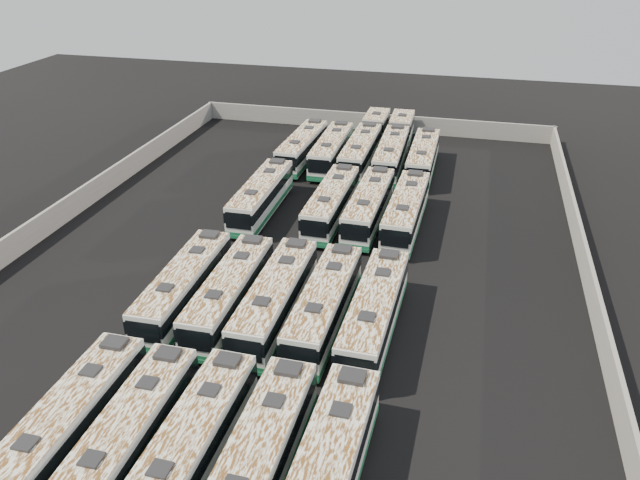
{
  "coord_description": "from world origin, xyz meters",
  "views": [
    {
      "loc": [
        12.73,
        -41.38,
        24.92
      ],
      "look_at": [
        1.81,
        1.77,
        1.6
      ],
      "focal_mm": 35.0,
      "sensor_mm": 36.0,
      "label": 1
    }
  ],
  "objects_px": {
    "bus_midback_far_left": "(261,196)",
    "bus_back_far_right": "(423,158)",
    "bus_back_center": "(366,143)",
    "bus_midback_far_right": "(406,211)",
    "bus_midfront_far_left": "(184,286)",
    "bus_midfront_far_right": "(374,313)",
    "bus_midfront_left": "(230,292)",
    "bus_back_left": "(331,150)",
    "bus_front_far_right": "(326,476)",
    "bus_back_right": "(395,145)",
    "bus_midback_right": "(369,206)",
    "bus_front_left": "(126,440)",
    "bus_front_right": "(257,463)",
    "bus_midback_center": "(331,203)",
    "bus_front_center": "(190,449)",
    "bus_midfront_center": "(275,299)",
    "bus_front_far_left": "(66,426)",
    "bus_midfront_right": "(324,305)",
    "bus_back_far_left": "(302,147)"
  },
  "relations": [
    {
      "from": "bus_midback_right",
      "to": "bus_back_far_right",
      "type": "relative_size",
      "value": 1.01
    },
    {
      "from": "bus_back_far_right",
      "to": "bus_midback_center",
      "type": "bearing_deg",
      "value": -116.33
    },
    {
      "from": "bus_front_center",
      "to": "bus_back_center",
      "type": "xyz_separation_m",
      "value": [
        -0.03,
        47.41,
        0.02
      ]
    },
    {
      "from": "bus_back_left",
      "to": "bus_back_far_left",
      "type": "bearing_deg",
      "value": 177.81
    },
    {
      "from": "bus_midback_far_right",
      "to": "bus_back_center",
      "type": "distance_m",
      "value": 18.59
    },
    {
      "from": "bus_front_far_right",
      "to": "bus_back_right",
      "type": "distance_m",
      "value": 47.55
    },
    {
      "from": "bus_front_far_right",
      "to": "bus_back_right",
      "type": "bearing_deg",
      "value": 95.58
    },
    {
      "from": "bus_midfront_left",
      "to": "bus_midback_far_right",
      "type": "height_order",
      "value": "bus_midback_far_right"
    },
    {
      "from": "bus_midback_far_left",
      "to": "bus_back_left",
      "type": "relative_size",
      "value": 1.01
    },
    {
      "from": "bus_midback_far_left",
      "to": "bus_back_right",
      "type": "height_order",
      "value": "bus_back_right"
    },
    {
      "from": "bus_front_left",
      "to": "bus_back_center",
      "type": "xyz_separation_m",
      "value": [
        3.29,
        47.65,
        0.04
      ]
    },
    {
      "from": "bus_front_center",
      "to": "bus_midback_far_left",
      "type": "xyz_separation_m",
      "value": [
        -6.66,
        30.07,
        0.01
      ]
    },
    {
      "from": "bus_midfront_right",
      "to": "bus_midback_right",
      "type": "xyz_separation_m",
      "value": [
        0.04,
        16.46,
        -0.0
      ]
    },
    {
      "from": "bus_front_far_right",
      "to": "bus_midback_center",
      "type": "bearing_deg",
      "value": 104.14
    },
    {
      "from": "bus_midfront_far_left",
      "to": "bus_back_center",
      "type": "distance_m",
      "value": 34.26
    },
    {
      "from": "bus_front_right",
      "to": "bus_back_left",
      "type": "relative_size",
      "value": 1.02
    },
    {
      "from": "bus_midback_far_left",
      "to": "bus_back_far_right",
      "type": "relative_size",
      "value": 1.01
    },
    {
      "from": "bus_midback_right",
      "to": "bus_back_far_right",
      "type": "height_order",
      "value": "bus_midback_right"
    },
    {
      "from": "bus_front_left",
      "to": "bus_front_right",
      "type": "distance_m",
      "value": 6.82
    },
    {
      "from": "bus_midfront_far_left",
      "to": "bus_back_far_right",
      "type": "relative_size",
      "value": 1.01
    },
    {
      "from": "bus_midfront_right",
      "to": "bus_midfront_center",
      "type": "bearing_deg",
      "value": -177.18
    },
    {
      "from": "bus_midback_far_left",
      "to": "bus_midfront_far_left",
      "type": "bearing_deg",
      "value": -91.05
    },
    {
      "from": "bus_front_far_right",
      "to": "bus_front_far_left",
      "type": "bearing_deg",
      "value": -178.13
    },
    {
      "from": "bus_front_center",
      "to": "bus_front_right",
      "type": "height_order",
      "value": "bus_front_right"
    },
    {
      "from": "bus_midback_far_left",
      "to": "bus_back_left",
      "type": "xyz_separation_m",
      "value": [
        3.36,
        14.0,
        -0.01
      ]
    },
    {
      "from": "bus_back_far_right",
      "to": "bus_midfront_left",
      "type": "bearing_deg",
      "value": -108.74
    },
    {
      "from": "bus_midback_far_left",
      "to": "bus_back_center",
      "type": "bearing_deg",
      "value": 68.5
    },
    {
      "from": "bus_front_far_left",
      "to": "bus_midfront_right",
      "type": "height_order",
      "value": "bus_midfront_right"
    },
    {
      "from": "bus_front_center",
      "to": "bus_back_far_right",
      "type": "relative_size",
      "value": 1.01
    },
    {
      "from": "bus_midback_far_right",
      "to": "bus_midfront_far_left",
      "type": "bearing_deg",
      "value": -128.56
    },
    {
      "from": "bus_front_far_right",
      "to": "bus_midback_far_left",
      "type": "bearing_deg",
      "value": 115.49
    },
    {
      "from": "bus_midfront_far_left",
      "to": "bus_midfront_far_right",
      "type": "distance_m",
      "value": 13.55
    },
    {
      "from": "bus_back_far_left",
      "to": "bus_back_far_right",
      "type": "bearing_deg",
      "value": 1.41
    },
    {
      "from": "bus_midfront_center",
      "to": "bus_back_right",
      "type": "height_order",
      "value": "bus_midfront_center"
    },
    {
      "from": "bus_front_right",
      "to": "bus_midfront_center",
      "type": "relative_size",
      "value": 1.0
    },
    {
      "from": "bus_midback_far_left",
      "to": "bus_back_right",
      "type": "bearing_deg",
      "value": 59.6
    },
    {
      "from": "bus_front_far_left",
      "to": "bus_midback_center",
      "type": "distance_m",
      "value": 31.08
    },
    {
      "from": "bus_midfront_far_left",
      "to": "bus_midback_right",
      "type": "bearing_deg",
      "value": 57.15
    },
    {
      "from": "bus_midback_center",
      "to": "bus_back_right",
      "type": "distance_m",
      "value": 17.53
    },
    {
      "from": "bus_midfront_center",
      "to": "bus_midback_far_left",
      "type": "bearing_deg",
      "value": 111.98
    },
    {
      "from": "bus_front_center",
      "to": "bus_midfront_center",
      "type": "relative_size",
      "value": 0.98
    },
    {
      "from": "bus_midback_right",
      "to": "bus_back_center",
      "type": "distance_m",
      "value": 17.39
    },
    {
      "from": "bus_front_left",
      "to": "bus_midfront_center",
      "type": "height_order",
      "value": "bus_midfront_center"
    },
    {
      "from": "bus_midfront_right",
      "to": "bus_back_right",
      "type": "relative_size",
      "value": 0.64
    },
    {
      "from": "bus_front_far_left",
      "to": "bus_front_center",
      "type": "height_order",
      "value": "same"
    },
    {
      "from": "bus_midback_far_left",
      "to": "bus_midback_far_right",
      "type": "bearing_deg",
      "value": -0.44
    },
    {
      "from": "bus_midback_center",
      "to": "bus_front_center",
      "type": "bearing_deg",
      "value": -89.28
    },
    {
      "from": "bus_midfront_left",
      "to": "bus_back_left",
      "type": "bearing_deg",
      "value": 88.99
    },
    {
      "from": "bus_front_far_right",
      "to": "bus_front_right",
      "type": "bearing_deg",
      "value": -178.06
    },
    {
      "from": "bus_front_right",
      "to": "bus_midfront_far_right",
      "type": "bearing_deg",
      "value": 77.0
    }
  ]
}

